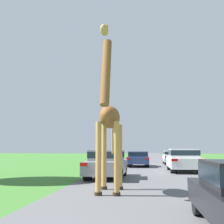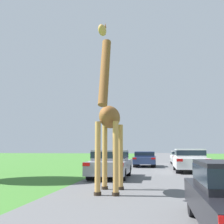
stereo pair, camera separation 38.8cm
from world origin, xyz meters
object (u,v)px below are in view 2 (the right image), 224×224
(car_verge_right, at_px, (145,158))
(car_far_ahead, at_px, (190,160))
(giraffe_near_road, at_px, (109,119))
(car_queue_left, at_px, (181,157))
(car_queue_right, at_px, (110,163))

(car_verge_right, bearing_deg, car_far_ahead, -57.57)
(giraffe_near_road, xyz_separation_m, car_queue_left, (3.84, 17.67, -1.82))
(giraffe_near_road, relative_size, car_far_ahead, 1.26)
(car_far_ahead, relative_size, car_verge_right, 1.09)
(giraffe_near_road, bearing_deg, car_far_ahead, -112.50)
(giraffe_near_road, height_order, car_queue_right, giraffe_near_road)
(car_verge_right, bearing_deg, car_queue_right, -98.49)
(car_far_ahead, xyz_separation_m, car_verge_right, (-3.05, 4.80, -0.10))
(giraffe_near_road, bearing_deg, car_verge_right, -93.26)
(car_queue_left, distance_m, car_far_ahead, 8.48)
(car_queue_left, relative_size, car_far_ahead, 0.94)
(car_far_ahead, bearing_deg, car_queue_right, -135.31)
(car_queue_left, xyz_separation_m, car_verge_right, (-3.21, -3.68, 0.00))
(car_far_ahead, bearing_deg, car_verge_right, 122.43)
(car_queue_left, distance_m, car_verge_right, 4.88)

